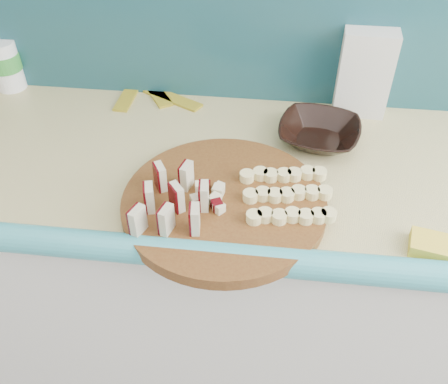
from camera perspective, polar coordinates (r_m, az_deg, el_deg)
kitchen_counter at (r=1.50m, az=3.70°, el=-10.27°), size 2.20×0.63×0.91m
backsplash at (r=1.30m, az=6.05°, el=20.08°), size 2.20×0.02×0.50m
cutting_board at (r=1.05m, az=0.00°, el=-1.36°), size 0.49×0.49×0.03m
apple_wedges at (r=1.00m, az=-6.00°, el=-0.89°), size 0.14×0.18×0.06m
apple_chunks at (r=1.03m, az=-1.45°, el=-0.46°), size 0.07×0.07×0.02m
banana_slices at (r=1.04m, az=7.20°, el=-0.23°), size 0.20×0.18×0.02m
brown_bowl at (r=1.25m, az=10.80°, el=6.60°), size 0.23×0.23×0.05m
flour_bag at (r=1.35m, az=15.75°, el=13.16°), size 0.14×0.10×0.22m
canister at (r=1.55m, az=-23.69°, el=13.22°), size 0.08×0.08×0.14m
sponge at (r=1.04m, az=22.82°, el=-5.73°), size 0.10×0.08×0.03m
banana_peel at (r=1.43m, az=-8.19°, el=11.01°), size 0.24×0.20×0.01m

